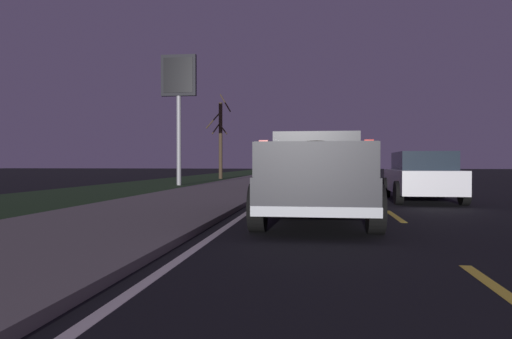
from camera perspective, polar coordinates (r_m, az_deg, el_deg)
name	(u,v)px	position (r m, az deg, el deg)	size (l,w,h in m)	color
ground	(350,184)	(27.19, 11.19, -1.74)	(144.00, 144.00, 0.00)	black
sidewalk_shoulder	(250,183)	(27.43, -0.78, -1.58)	(108.00, 4.00, 0.12)	slate
grass_verge	(166,183)	(28.59, -10.75, -1.61)	(108.00, 6.00, 0.01)	#1E3819
lane_markings	(305,182)	(29.23, 5.94, -1.55)	(108.00, 3.54, 0.01)	yellow
pickup_truck	(316,173)	(10.00, 7.25, -0.45)	(5.42, 2.29, 1.87)	#232328
sedan_white	(421,176)	(15.79, 19.29, -0.75)	(4.44, 2.08, 1.54)	silver
sedan_red	(316,173)	(20.29, 7.20, -0.38)	(4.43, 2.07, 1.54)	maroon
gas_price_sign	(179,87)	(26.02, -9.29, 9.75)	(0.27, 1.90, 6.98)	#99999E
bare_tree_far	(220,138)	(35.77, -4.30, 3.76)	(0.80, 2.07, 6.38)	#423323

